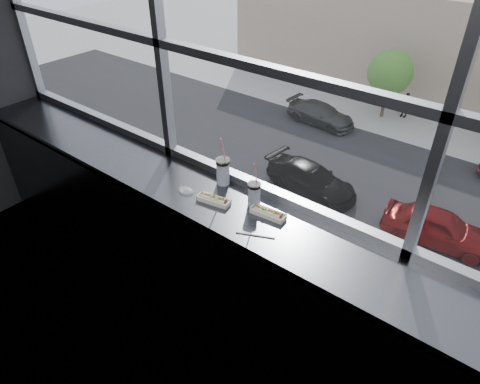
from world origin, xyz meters
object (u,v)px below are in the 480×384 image
Objects in this scene: hotdog_tray_left at (214,199)px; soda_cup_left at (223,170)px; hotdog_tray_right at (268,213)px; car_near_c at (440,222)px; loose_straw at (255,235)px; wrapper at (186,190)px; car_near_b at (311,175)px; tree_left at (390,73)px; car_far_a at (321,111)px; soda_cup_right at (254,193)px; pedestrian_a at (406,102)px.

soda_cup_left is at bearing 104.11° from hotdog_tray_left.
hotdog_tray_right is 0.04× the size of car_near_c.
loose_straw is 2.30× the size of wrapper.
tree_left is at bearing 11.00° from car_near_b.
hotdog_tray_left is 0.05× the size of tree_left.
hotdog_tray_right reaches higher than car_far_a.
hotdog_tray_right is at bearing 12.40° from wrapper.
hotdog_tray_left is at bearing -148.68° from soda_cup_right.
car_near_c is at bearing 87.92° from hotdog_tray_right.
car_near_c is at bearing 69.39° from loose_straw.
car_near_c is at bearing -122.30° from car_far_a.
car_near_b is (-7.82, 16.17, -11.09)m from soda_cup_right.
hotdog_tray_right reaches higher than car_near_b.
soda_cup_left is 0.17× the size of pedestrian_a.
tree_left is at bearing -141.58° from pedestrian_a.
wrapper is 32.09m from pedestrian_a.
car_near_b is at bearing 115.81° from soda_cup_right.
soda_cup_right is 0.06× the size of car_near_b.
hotdog_tray_right reaches higher than wrapper.
loose_straw is 0.11× the size of pedestrian_a.
soda_cup_left is 20.93m from car_near_b.
hotdog_tray_left is 32.12m from pedestrian_a.
car_near_b is at bearing 110.44° from hotdog_tray_right.
car_near_b is (-8.02, 16.43, -10.99)m from loose_straw.
hotdog_tray_right is 1.00× the size of loose_straw.
hotdog_tray_left reaches higher than car_near_c.
loose_straw reaches higher than car_near_b.
soda_cup_left is 0.06× the size of car_near_c.
wrapper reaches higher than car_far_a.
soda_cup_left reaches higher than car_near_b.
soda_cup_right is at bearing -75.84° from pedestrian_a.
car_near_c is (-1.09, 16.43, -10.88)m from loose_straw.
pedestrian_a is at bearing 79.99° from loose_straw.
hotdog_tray_left is at bearing -169.89° from hotdog_tray_right.
wrapper is 19.65m from car_near_c.
wrapper is 0.02× the size of tree_left.
hotdog_tray_right is at bearing -149.72° from car_far_a.
hotdog_tray_left is 30.80m from tree_left.
car_far_a is 1.18× the size of tree_left.
soda_cup_left reaches higher than hotdog_tray_left.
car_near_b is (3.88, -8.00, 0.06)m from car_far_a.
soda_cup_left is 0.07× the size of car_far_a.
car_far_a is at bearing -130.85° from pedestrian_a.
soda_cup_left is at bearing 124.05° from loose_straw.
soda_cup_left is 0.06× the size of car_near_b.
car_near_c is 13.45m from car_far_a.
tree_left is at bearing 107.07° from soda_cup_right.
loose_straw is 19.73m from car_near_c.
wrapper reaches higher than tree_left.
loose_straw is at bearing -149.82° from car_far_a.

